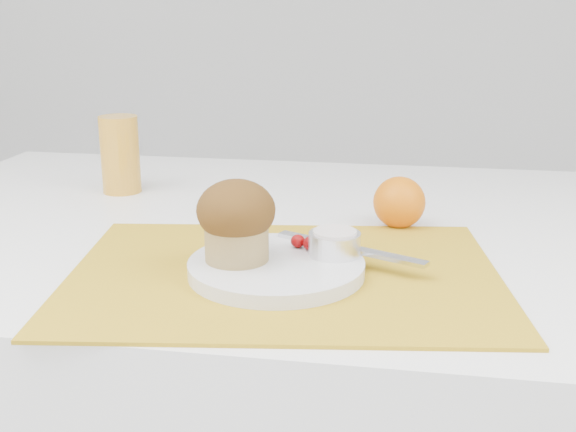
% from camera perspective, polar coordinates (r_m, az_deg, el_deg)
% --- Properties ---
extents(placemat, '(0.54, 0.42, 0.00)m').
position_cam_1_polar(placemat, '(0.83, -0.30, -4.62)').
color(placemat, '#BF931A').
rests_on(placemat, table).
extents(plate, '(0.23, 0.23, 0.02)m').
position_cam_1_polar(plate, '(0.82, -0.93, -4.09)').
color(plate, silver).
rests_on(plate, placemat).
extents(ramekin, '(0.08, 0.08, 0.03)m').
position_cam_1_polar(ramekin, '(0.84, 3.70, -2.20)').
color(ramekin, silver).
rests_on(ramekin, plate).
extents(cream, '(0.06, 0.06, 0.01)m').
position_cam_1_polar(cream, '(0.84, 3.72, -1.35)').
color(cream, silver).
rests_on(cream, ramekin).
extents(raspberry_near, '(0.02, 0.02, 0.02)m').
position_cam_1_polar(raspberry_near, '(0.86, 0.78, -1.99)').
color(raspberry_near, '#5E0203').
rests_on(raspberry_near, plate).
extents(raspberry_far, '(0.02, 0.02, 0.02)m').
position_cam_1_polar(raspberry_far, '(0.85, 1.78, -2.17)').
color(raspberry_far, '#550204').
rests_on(raspberry_far, plate).
extents(butter_knife, '(0.19, 0.10, 0.00)m').
position_cam_1_polar(butter_knife, '(0.86, 4.89, -2.56)').
color(butter_knife, '#B9BBC2').
rests_on(butter_knife, plate).
extents(orange, '(0.07, 0.07, 0.07)m').
position_cam_1_polar(orange, '(1.01, 8.78, 1.07)').
color(orange, orange).
rests_on(orange, table).
extents(juice_glass, '(0.07, 0.07, 0.13)m').
position_cam_1_polar(juice_glass, '(1.21, -13.13, 4.76)').
color(juice_glass, gold).
rests_on(juice_glass, table).
extents(muffin, '(0.09, 0.09, 0.09)m').
position_cam_1_polar(muffin, '(0.81, -4.11, -0.26)').
color(muffin, '#A4884F').
rests_on(muffin, plate).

